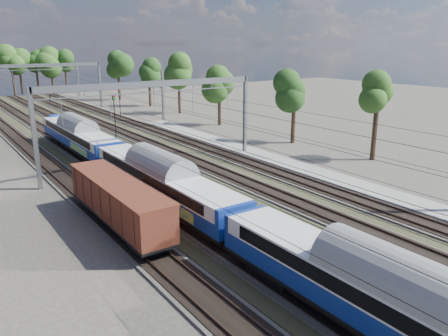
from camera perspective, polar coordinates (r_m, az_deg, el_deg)
ground at (r=24.96m, az=25.21°, el=-15.79°), size 220.00×220.00×0.00m
track_bed at (r=59.34m, az=-15.26°, el=3.27°), size 21.00×130.00×0.34m
platform at (r=44.90m, az=11.02°, el=-0.36°), size 3.00×70.00×0.30m
catenary at (r=65.71m, az=-17.74°, el=9.83°), size 25.65×130.00×9.00m
tree_belt at (r=110.05m, az=-22.55°, el=12.57°), size 38.97×100.49×12.24m
emu_train at (r=34.38m, az=-7.93°, el=-1.03°), size 2.99×63.21×4.37m
freight_boxcar at (r=31.17m, az=-13.65°, el=-4.19°), size 2.66×12.85×3.31m
worker at (r=105.68m, az=-21.78°, el=8.44°), size 0.58×0.71×1.69m
signal_near at (r=59.74m, az=-14.11°, el=7.16°), size 0.41×0.37×6.19m
signal_far at (r=77.53m, az=-13.47°, el=8.57°), size 0.36×0.34×5.05m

